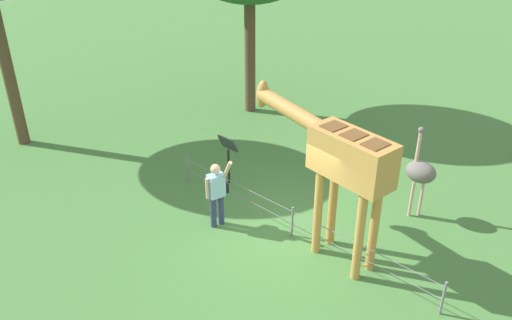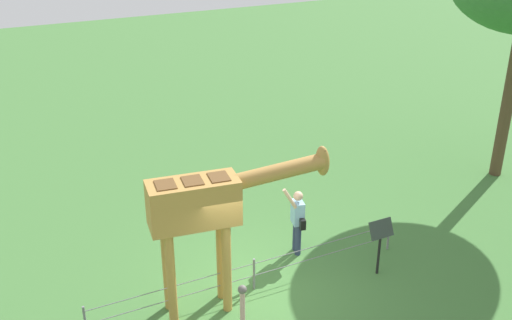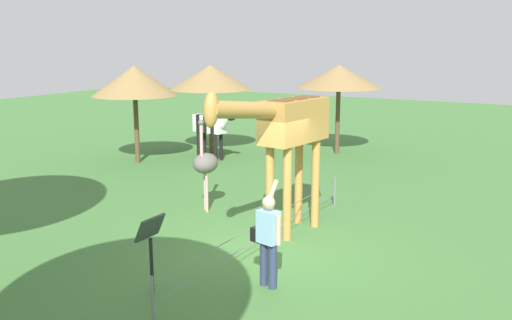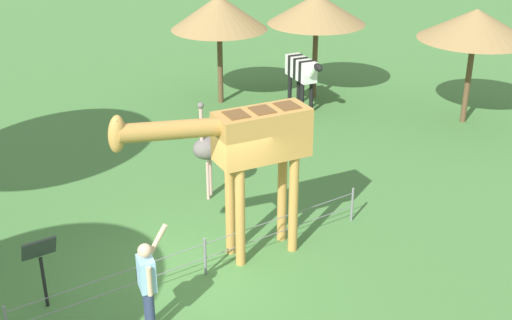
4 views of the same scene
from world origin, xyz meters
name	(u,v)px [view 2 (image 2 of 4)]	position (x,y,z in m)	size (l,w,h in m)	color
ground_plane	(255,290)	(0.00, 0.00, 0.00)	(60.00, 60.00, 0.00)	#427538
giraffe	(209,208)	(-1.00, -0.05, 2.26)	(3.65, 0.97, 3.24)	#BC8942
visitor	(297,218)	(1.51, 0.89, 0.90)	(0.61, 0.59, 1.78)	navy
info_sign	(380,236)	(2.69, -0.63, 0.95)	(0.56, 0.21, 1.32)	black
wire_fence	(254,273)	(0.00, 0.06, 0.40)	(7.05, 0.05, 0.75)	slate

